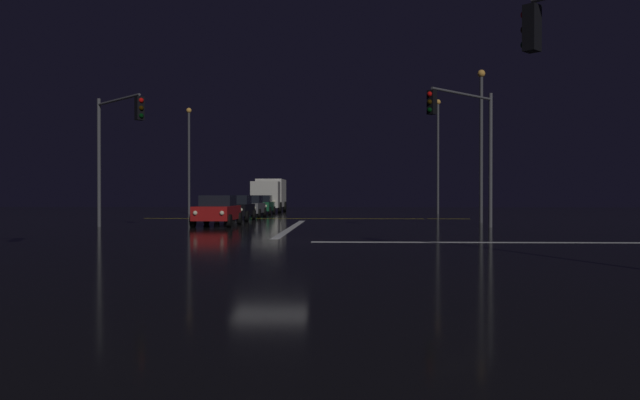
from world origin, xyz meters
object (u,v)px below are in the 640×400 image
Objects in this scene: sedan_red at (217,210)px; traffic_signal_ne at (468,132)px; sedan_black at (236,208)px; streetlamp_right_far at (438,148)px; sedan_green at (261,205)px; sedan_gray at (249,206)px; traffic_signal_nw at (115,136)px; streetlamp_left_far at (189,153)px; streetlamp_right_near at (481,134)px; box_truck at (270,194)px.

traffic_signal_ne is (12.30, -2.72, 3.75)m from sedan_red.
streetlamp_right_far is (14.58, 13.13, 4.65)m from sedan_black.
sedan_black is 1.00× the size of sedan_green.
sedan_red and sedan_gray have the same top height.
sedan_green is 0.68× the size of traffic_signal_nw.
sedan_green is at bearing -10.01° from streetlamp_left_far.
streetlamp_right_far is 1.09× the size of streetlamp_right_near.
box_truck is at bearing 123.78° from streetlamp_right_near.
streetlamp_right_far is (2.10, 22.60, 0.90)m from traffic_signal_ne.
sedan_gray and sedan_green have the same top height.
streetlamp_right_far is (14.58, 1.09, 4.65)m from sedan_green.
streetlamp_right_near is at bearing 72.36° from traffic_signal_ne.
sedan_gray is (-0.14, 12.15, 0.00)m from sedan_red.
streetlamp_right_far reaches higher than traffic_signal_nw.
sedan_red is at bearing -88.52° from sedan_black.
traffic_signal_nw reaches higher than sedan_gray.
box_truck is 16.25m from streetlamp_right_far.
sedan_green is 15.34m from streetlamp_right_far.
sedan_red is 24.99m from streetlamp_right_far.
sedan_red is at bearing -89.45° from sedan_green.
sedan_red is 0.52× the size of box_truck.
streetlamp_left_far is (-20.79, 16.00, 0.09)m from streetlamp_right_near.
sedan_black is at bearing 142.80° from traffic_signal_ne.
sedan_green is at bearing -89.32° from box_truck.
sedan_black and sedan_gray have the same top height.
traffic_signal_nw is at bearing -106.07° from sedan_gray.
sedan_black is 0.49× the size of streetlamp_left_far.
traffic_signal_nw reaches higher than sedan_green.
traffic_signal_nw is at bearing -84.94° from streetlamp_left_far.
streetlamp_right_far reaches higher than streetlamp_right_near.
sedan_green is 0.49× the size of streetlamp_left_far.
traffic_signal_ne reaches higher than sedan_red.
streetlamp_right_far reaches higher than sedan_green.
sedan_gray is 19.75m from traffic_signal_ne.
traffic_signal_ne is at bearing -37.20° from sedan_black.
sedan_red is 1.00× the size of sedan_gray.
sedan_black is 15.16m from streetlamp_left_far.
sedan_black is 10.89m from traffic_signal_nw.
box_truck is 1.29× the size of traffic_signal_nw.
streetlamp_left_far reaches higher than traffic_signal_ne.
streetlamp_right_far is (18.80, 22.49, 1.03)m from traffic_signal_nw.
streetlamp_left_far is at bearing -135.96° from box_truck.
traffic_signal_ne is 29.33m from streetlamp_left_far.
streetlamp_right_far reaches higher than sedan_gray.
streetlamp_left_far is (-1.99, 22.49, 0.72)m from traffic_signal_nw.
sedan_gray is at bearing -152.00° from streetlamp_right_far.
sedan_red is 1.00× the size of sedan_black.
streetlamp_right_near reaches higher than sedan_black.
streetlamp_right_near is (14.55, -8.27, 4.26)m from sedan_gray.
streetlamp_right_near reaches higher than sedan_green.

